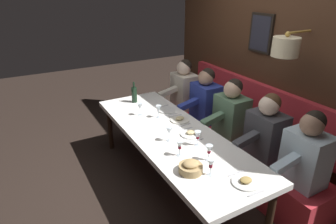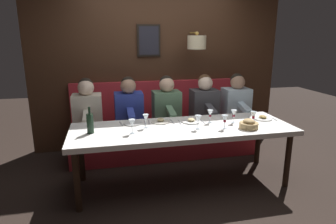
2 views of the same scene
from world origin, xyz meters
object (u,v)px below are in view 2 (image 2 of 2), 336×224
diner_nearest (236,101)px  wine_glass_6 (146,118)px  wine_glass_0 (225,119)px  wine_glass_4 (198,119)px  diner_farthest (87,108)px  wine_glass_3 (253,115)px  wine_glass_2 (210,114)px  bread_bowl (249,124)px  wine_glass_1 (234,114)px  wine_bottle (90,123)px  dining_table (183,132)px  diner_near (204,102)px  diner_middle (167,104)px  diner_far (129,106)px  wine_glass_5 (132,123)px

diner_nearest → wine_glass_6: diner_nearest is taller
wine_glass_0 → wine_glass_4: (0.05, 0.31, 0.00)m
diner_farthest → wine_glass_6: diner_farthest is taller
diner_farthest → wine_glass_3: 2.23m
diner_nearest → wine_glass_2: size_ratio=4.82×
wine_glass_4 → bread_bowl: (-0.11, -0.59, -0.07)m
wine_glass_1 → wine_bottle: size_ratio=0.55×
dining_table → diner_nearest: bearing=-51.3°
wine_glass_2 → wine_glass_3: (-0.19, -0.48, -0.00)m
diner_near → diner_middle: same height
wine_glass_3 → wine_glass_1: bearing=57.0°
bread_bowl → dining_table: bearing=73.1°
diner_near → diner_middle: size_ratio=1.00×
wine_glass_1 → wine_glass_3: (-0.13, -0.20, -0.00)m
diner_far → wine_glass_2: bearing=-129.8°
diner_far → wine_glass_0: bearing=-135.9°
diner_middle → diner_nearest: bearing=-90.0°
diner_far → diner_farthest: bearing=90.0°
diner_near → diner_nearest: bearing=-90.0°
diner_farthest → wine_glass_0: bearing=-123.4°
wine_glass_6 → bread_bowl: wine_glass_6 is taller
diner_far → wine_glass_0: diner_far is taller
dining_table → bread_bowl: 0.78m
wine_glass_4 → diner_farthest: bearing=52.3°
dining_table → wine_glass_4: size_ratio=16.10×
diner_far → wine_glass_3: bearing=-124.5°
diner_middle → wine_bottle: diner_middle is taller
wine_glass_5 → wine_bottle: 0.47m
dining_table → wine_glass_0: 0.52m
diner_nearest → wine_glass_4: (-1.00, 0.95, 0.04)m
dining_table → wine_glass_0: (-0.17, -0.46, 0.18)m
diner_far → wine_bottle: size_ratio=2.64×
wine_glass_0 → bread_bowl: wine_glass_0 is taller
diner_farthest → wine_glass_2: 1.71m
dining_table → wine_glass_5: (-0.12, 0.61, 0.18)m
bread_bowl → wine_bottle: bearing=83.0°
diner_far → wine_glass_4: size_ratio=4.82×
dining_table → wine_glass_0: bearing=-110.3°
diner_near → wine_glass_1: 0.86m
diner_middle → diner_far: bearing=90.0°
wine_glass_1 → wine_bottle: (-0.04, 1.73, 0.00)m
diner_nearest → wine_glass_1: 0.96m
diner_middle → wine_glass_6: bearing=152.5°
wine_bottle → diner_near: bearing=-61.8°
wine_glass_2 → wine_glass_6: bearing=92.6°
wine_glass_5 → wine_bottle: wine_bottle is taller
diner_nearest → wine_glass_0: (-1.05, 0.64, 0.04)m
diner_farthest → wine_glass_5: (-1.00, -0.52, 0.04)m
diner_far → diner_farthest: 0.58m
wine_glass_0 → wine_glass_1: 0.29m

